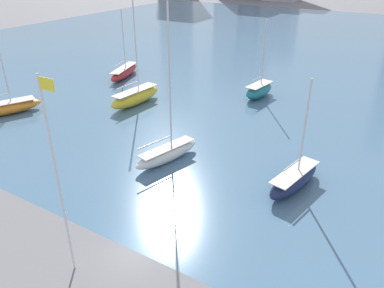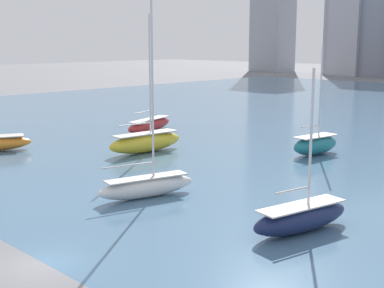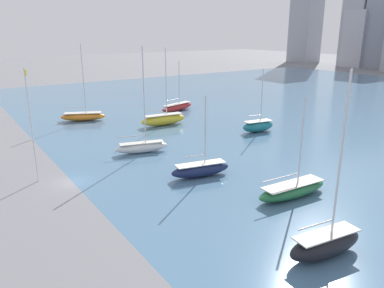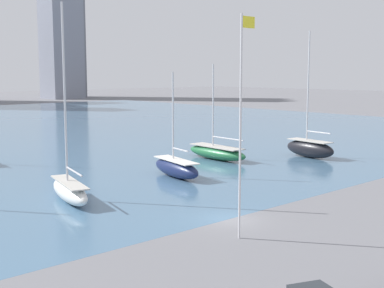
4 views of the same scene
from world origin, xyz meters
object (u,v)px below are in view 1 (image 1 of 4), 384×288
Objects in this scene: sailboat_yellow at (136,97)px; sailboat_red at (124,72)px; sailboat_navy at (294,179)px; sailboat_orange at (7,107)px; sailboat_white at (167,152)px; sailboat_teal at (259,90)px; flag_pole at (58,177)px.

sailboat_red is at bearing 141.44° from sailboat_yellow.
sailboat_navy is 0.68× the size of sailboat_orange.
sailboat_white reaches higher than sailboat_red.
sailboat_teal is (24.27, 2.50, 0.18)m from sailboat_red.
sailboat_teal reaches higher than sailboat_navy.
sailboat_teal is at bearing 93.28° from flag_pole.
sailboat_yellow reaches higher than sailboat_red.
sailboat_orange is at bearing -130.53° from sailboat_teal.
sailboat_teal is (14.13, 11.94, -0.05)m from sailboat_yellow.
sailboat_white is at bearing -57.90° from sailboat_red.
sailboat_navy is at bearing -43.85° from sailboat_red.
sailboat_yellow is at bearing 121.00° from flag_pole.
sailboat_white is 23.37m from sailboat_teal.
flag_pole is 33.50m from sailboat_orange.
sailboat_teal is 35.90m from sailboat_orange.
sailboat_white is 1.52× the size of sailboat_navy.
sailboat_white is (-3.05, 15.84, -6.47)m from flag_pole.
sailboat_orange is at bearing -164.19° from sailboat_white.
flag_pole is 0.93× the size of sailboat_yellow.
sailboat_teal is 0.74× the size of sailboat_orange.
sailboat_navy is at bearing 22.68° from sailboat_white.
sailboat_teal is at bearing 44.60° from sailboat_yellow.
sailboat_orange is (-29.07, 15.33, -6.50)m from flag_pole.
sailboat_yellow is at bearing 171.47° from sailboat_navy.
sailboat_red is 41.12m from sailboat_navy.
sailboat_yellow is 17.56m from sailboat_white.
sailboat_white is 13.10m from sailboat_navy.
sailboat_yellow is 18.50m from sailboat_teal.
sailboat_white is (13.33, -11.42, -0.17)m from sailboat_yellow.
sailboat_navy is at bearing 60.66° from flag_pole.
flag_pole is 0.90× the size of sailboat_orange.
sailboat_white is at bearing -160.50° from sailboat_navy.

